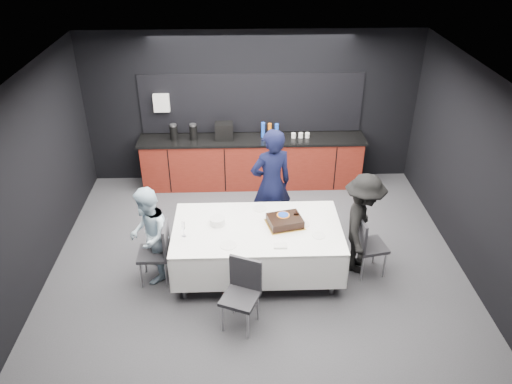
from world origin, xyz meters
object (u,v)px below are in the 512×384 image
at_px(cake_assembly, 285,221).
at_px(person_left, 149,236).
at_px(chair_near, 242,289).
at_px(person_center, 271,185).
at_px(champagne_flute, 183,226).
at_px(plate_stack, 217,221).
at_px(chair_right, 366,242).
at_px(party_table, 257,236).
at_px(chair_left, 159,249).
at_px(person_right, 362,224).

bearing_deg(cake_assembly, person_left, -176.86).
xyz_separation_m(chair_near, person_center, (0.46, 1.91, 0.38)).
xyz_separation_m(cake_assembly, champagne_flute, (-1.37, -0.23, 0.10)).
relative_size(chair_near, person_left, 0.65).
relative_size(plate_stack, champagne_flute, 0.94).
distance_m(champagne_flute, chair_right, 2.54).
distance_m(cake_assembly, person_center, 0.90).
xyz_separation_m(party_table, plate_stack, (-0.55, 0.10, 0.19)).
distance_m(champagne_flute, chair_left, 0.55).
bearing_deg(cake_assembly, plate_stack, 177.33).
xyz_separation_m(champagne_flute, chair_near, (0.77, -0.79, -0.40)).
bearing_deg(person_left, person_center, 115.00).
relative_size(party_table, person_center, 1.27).
height_order(chair_right, person_right, person_right).
height_order(person_left, person_right, person_right).
bearing_deg(person_right, person_left, 108.78).
distance_m(chair_right, person_left, 3.00).
height_order(party_table, champagne_flute, champagne_flute).
distance_m(chair_left, person_left, 0.23).
bearing_deg(chair_right, person_center, 141.89).
height_order(chair_left, chair_near, same).
height_order(plate_stack, chair_left, chair_left).
bearing_deg(plate_stack, person_right, -1.06).
bearing_deg(party_table, chair_right, -2.08).
bearing_deg(person_center, person_right, 124.85).
relative_size(chair_left, person_center, 0.51).
height_order(party_table, plate_stack, plate_stack).
bearing_deg(champagne_flute, chair_right, 2.68).
relative_size(plate_stack, chair_left, 0.23).
height_order(chair_left, person_right, person_right).
height_order(party_table, person_center, person_center).
relative_size(cake_assembly, person_center, 0.31).
bearing_deg(party_table, plate_stack, 170.05).
xyz_separation_m(person_left, person_right, (2.95, 0.11, 0.05)).
height_order(cake_assembly, champagne_flute, champagne_flute).
height_order(cake_assembly, chair_near, cake_assembly).
bearing_deg(champagne_flute, cake_assembly, 9.31).
relative_size(person_center, person_right, 1.20).
bearing_deg(plate_stack, chair_right, -4.19).
height_order(plate_stack, champagne_flute, champagne_flute).
distance_m(party_table, person_center, 1.01).
relative_size(champagne_flute, person_left, 0.16).
bearing_deg(champagne_flute, party_table, 9.90).
distance_m(plate_stack, chair_near, 1.15).
bearing_deg(party_table, cake_assembly, 7.80).
bearing_deg(chair_left, chair_near, -36.94).
distance_m(plate_stack, champagne_flute, 0.53).
distance_m(party_table, chair_left, 1.36).
distance_m(plate_stack, person_right, 2.02).
relative_size(cake_assembly, chair_right, 0.61).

